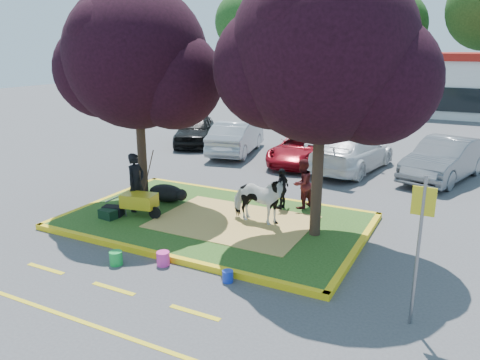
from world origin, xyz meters
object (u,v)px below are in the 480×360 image
at_px(bucket_green, 116,258).
at_px(handler, 136,182).
at_px(wheelbarrow, 140,201).
at_px(bucket_blue, 228,276).
at_px(calf, 166,193).
at_px(car_silver, 236,137).
at_px(car_black, 195,130).
at_px(bucket_pink, 163,259).
at_px(cow, 258,200).
at_px(sign_post, 420,234).

bearing_deg(bucket_green, handler, 120.48).
relative_size(wheelbarrow, bucket_blue, 6.86).
distance_m(calf, car_silver, 7.81).
xyz_separation_m(bucket_blue, car_black, (-8.49, 12.10, 0.63)).
xyz_separation_m(handler, wheelbarrow, (0.38, -0.35, -0.41)).
distance_m(handler, bucket_blue, 5.07).
height_order(bucket_green, bucket_blue, bucket_green).
xyz_separation_m(handler, bucket_pink, (2.67, -2.39, -0.86)).
height_order(calf, bucket_pink, calf).
xyz_separation_m(cow, calf, (-3.38, 0.45, -0.42)).
relative_size(cow, car_silver, 0.35).
bearing_deg(calf, car_black, 95.42).
height_order(calf, bucket_green, calf).
distance_m(calf, car_black, 9.64).
distance_m(sign_post, car_black, 17.11).
relative_size(sign_post, bucket_blue, 10.95).
relative_size(wheelbarrow, car_silver, 0.38).
relative_size(calf, bucket_blue, 4.81).
height_order(handler, bucket_pink, handler).
relative_size(cow, bucket_green, 5.05).
distance_m(bucket_green, bucket_pink, 1.09).
relative_size(sign_post, car_silver, 0.60).
bearing_deg(calf, bucket_pink, -76.97).
xyz_separation_m(cow, car_silver, (-4.89, 8.10, -0.07)).
height_order(handler, sign_post, sign_post).
bearing_deg(bucket_blue, calf, 139.54).
xyz_separation_m(sign_post, bucket_blue, (-3.71, -0.14, -1.62)).
distance_m(bucket_green, bucket_blue, 2.73).
relative_size(handler, car_black, 0.39).
distance_m(bucket_blue, car_black, 14.79).
bearing_deg(cow, bucket_pink, 162.73).
distance_m(bucket_green, car_silver, 11.99).
distance_m(wheelbarrow, sign_post, 8.02).
bearing_deg(sign_post, car_black, 136.51).
xyz_separation_m(bucket_blue, car_silver, (-5.62, 11.16, 0.64)).
xyz_separation_m(bucket_green, bucket_pink, (0.99, 0.48, 0.00)).
height_order(bucket_blue, car_black, car_black).
xyz_separation_m(sign_post, car_silver, (-9.33, 11.02, -0.99)).
height_order(handler, bucket_blue, handler).
distance_m(car_black, car_silver, 3.01).
height_order(cow, bucket_pink, cow).
xyz_separation_m(sign_post, bucket_green, (-6.40, -0.60, -1.59)).
relative_size(cow, bucket_pink, 5.01).
relative_size(bucket_blue, car_silver, 0.06).
xyz_separation_m(wheelbarrow, car_silver, (-1.63, 9.11, 0.16)).
height_order(calf, wheelbarrow, wheelbarrow).
height_order(cow, car_silver, car_silver).
relative_size(bucket_pink, car_silver, 0.07).
distance_m(cow, bucket_pink, 3.26).
distance_m(wheelbarrow, bucket_green, 2.86).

